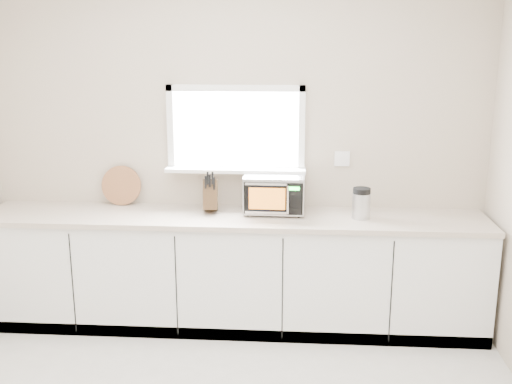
{
  "coord_description": "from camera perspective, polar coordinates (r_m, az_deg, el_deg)",
  "views": [
    {
      "loc": [
        0.5,
        -2.74,
        2.22
      ],
      "look_at": [
        0.19,
        1.55,
        1.14
      ],
      "focal_mm": 42.0,
      "sensor_mm": 36.0,
      "label": 1
    }
  ],
  "objects": [
    {
      "name": "knife_block",
      "position": [
        4.72,
        -4.36,
        -0.2
      ],
      "size": [
        0.13,
        0.24,
        0.33
      ],
      "rotation": [
        0.0,
        0.0,
        0.09
      ],
      "color": "#453018",
      "rests_on": "countertop"
    },
    {
      "name": "cabinets",
      "position": [
        4.81,
        -2.17,
        -7.68
      ],
      "size": [
        3.92,
        0.6,
        0.88
      ],
      "primitive_type": "cube",
      "color": "silver",
      "rests_on": "ground"
    },
    {
      "name": "countertop",
      "position": [
        4.65,
        -2.24,
        -2.46
      ],
      "size": [
        3.92,
        0.64,
        0.04
      ],
      "primitive_type": "cube",
      "color": "#B4AB95",
      "rests_on": "cabinets"
    },
    {
      "name": "microwave",
      "position": [
        4.7,
        1.79,
        -0.05
      ],
      "size": [
        0.47,
        0.4,
        0.3
      ],
      "rotation": [
        0.0,
        0.0,
        -0.02
      ],
      "color": "black",
      "rests_on": "countertop"
    },
    {
      "name": "cutting_board",
      "position": [
        5.03,
        -12.71,
        0.61
      ],
      "size": [
        0.33,
        0.08,
        0.32
      ],
      "primitive_type": "cylinder",
      "rotation": [
        1.4,
        0.0,
        0.0
      ],
      "color": "brown",
      "rests_on": "countertop"
    },
    {
      "name": "back_wall",
      "position": [
        4.84,
        -1.89,
        3.84
      ],
      "size": [
        4.0,
        0.17,
        2.7
      ],
      "color": "#BAA994",
      "rests_on": "ground"
    },
    {
      "name": "coffee_grinder",
      "position": [
        4.6,
        9.99,
        -1.04
      ],
      "size": [
        0.15,
        0.15,
        0.24
      ],
      "rotation": [
        0.0,
        0.0,
        -0.13
      ],
      "color": "#B5B7BD",
      "rests_on": "countertop"
    }
  ]
}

